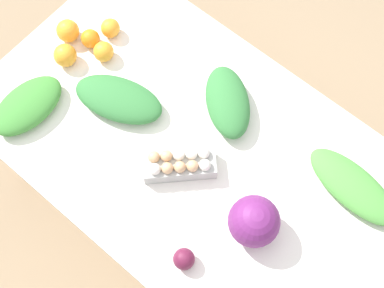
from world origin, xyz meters
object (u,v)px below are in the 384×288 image
at_px(egg_carton, 180,164).
at_px(orange_4, 65,55).
at_px(orange_1, 68,31).
at_px(orange_2, 110,28).
at_px(greens_bunch_kale, 27,106).
at_px(cabbage_purple, 254,221).
at_px(beet_root, 184,259).
at_px(orange_3, 104,52).
at_px(orange_0, 90,38).
at_px(greens_bunch_scallion, 353,186).
at_px(greens_bunch_chard, 119,99).
at_px(greens_bunch_beet_tops, 228,102).

xyz_separation_m(egg_carton, orange_4, (-0.58, 0.05, -0.00)).
height_order(orange_1, orange_2, orange_1).
bearing_deg(greens_bunch_kale, egg_carton, 17.67).
bearing_deg(orange_4, cabbage_purple, -3.67).
bearing_deg(beet_root, orange_3, 151.66).
relative_size(greens_bunch_kale, orange_0, 4.03).
distance_m(egg_carton, beet_root, 0.31).
xyz_separation_m(greens_bunch_scallion, orange_2, (-1.01, -0.06, 0.00)).
relative_size(egg_carton, beet_root, 3.42).
bearing_deg(orange_3, greens_bunch_kale, -99.15).
height_order(greens_bunch_kale, orange_4, orange_4).
relative_size(greens_bunch_kale, orange_4, 3.34).
xyz_separation_m(greens_bunch_scallion, orange_4, (-1.05, -0.25, 0.01)).
distance_m(greens_bunch_chard, orange_1, 0.34).
bearing_deg(greens_bunch_chard, orange_1, 165.76).
bearing_deg(greens_bunch_kale, orange_4, 100.07).
height_order(cabbage_purple, orange_3, cabbage_purple).
distance_m(greens_bunch_chard, orange_3, 0.20).
bearing_deg(greens_bunch_scallion, greens_bunch_kale, -154.86).
relative_size(cabbage_purple, orange_1, 1.95).
bearing_deg(greens_bunch_beet_tops, beet_root, -65.44).
xyz_separation_m(greens_bunch_chard, orange_2, (-0.22, 0.19, -0.00)).
relative_size(egg_carton, orange_4, 2.83).
bearing_deg(greens_bunch_beet_tops, greens_bunch_kale, -139.23).
xyz_separation_m(greens_bunch_scallion, greens_bunch_beet_tops, (-0.49, -0.03, 0.01)).
bearing_deg(beet_root, egg_carton, 133.06).
bearing_deg(cabbage_purple, orange_1, 171.87).
bearing_deg(orange_3, cabbage_purple, -11.22).
bearing_deg(greens_bunch_scallion, cabbage_purple, -118.90).
bearing_deg(cabbage_purple, orange_0, 169.10).
relative_size(greens_bunch_beet_tops, orange_0, 4.06).
height_order(beet_root, orange_3, orange_3).
distance_m(cabbage_purple, greens_bunch_kale, 0.86).
xyz_separation_m(egg_carton, orange_0, (-0.56, 0.16, -0.01)).
relative_size(egg_carton, greens_bunch_kale, 0.85).
distance_m(egg_carton, greens_bunch_kale, 0.56).
distance_m(egg_carton, orange_3, 0.51).
xyz_separation_m(egg_carton, greens_bunch_scallion, (0.47, 0.30, -0.01)).
height_order(beet_root, orange_4, orange_4).
bearing_deg(greens_bunch_chard, cabbage_purple, -4.81).
relative_size(greens_bunch_scallion, greens_bunch_beet_tops, 1.23).
relative_size(greens_bunch_scallion, orange_0, 5.00).
xyz_separation_m(greens_bunch_kale, orange_2, (0.00, 0.41, -0.00)).
bearing_deg(greens_bunch_chard, greens_bunch_scallion, 18.05).
distance_m(cabbage_purple, greens_bunch_scallion, 0.36).
distance_m(orange_2, orange_4, 0.19).
height_order(greens_bunch_scallion, greens_bunch_beet_tops, greens_bunch_beet_tops).
xyz_separation_m(greens_bunch_chard, orange_4, (-0.26, 0.00, 0.00)).
bearing_deg(cabbage_purple, greens_bunch_scallion, 61.10).
distance_m(greens_bunch_kale, orange_0, 0.33).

